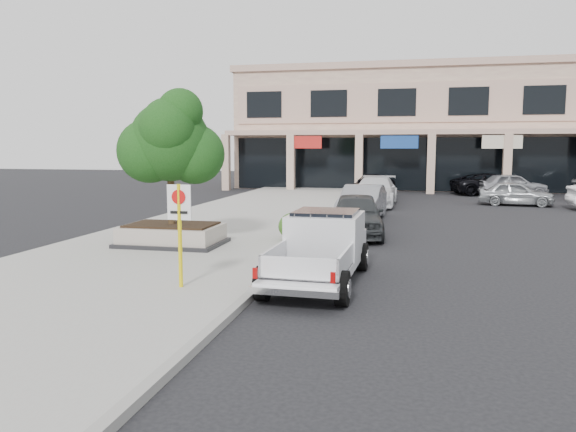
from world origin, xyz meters
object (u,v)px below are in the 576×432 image
(curb_car_c, at_px, (375,191))
(lot_car_e, at_px, (512,185))
(curb_car_b, at_px, (362,203))
(curb_car_d, at_px, (373,187))
(no_parking_sign, at_px, (180,221))
(planter, at_px, (172,235))
(planter_tree, at_px, (176,142))
(curb_car_a, at_px, (357,215))
(lot_car_a, at_px, (516,193))
(lot_car_d, at_px, (492,184))
(pickup_truck, at_px, (318,249))

(curb_car_c, xyz_separation_m, lot_car_e, (8.43, 7.90, -0.03))
(curb_car_b, xyz_separation_m, lot_car_e, (8.57, 14.37, -0.01))
(curb_car_d, bearing_deg, no_parking_sign, -94.76)
(planter, distance_m, no_parking_sign, 5.73)
(planter_tree, bearing_deg, curb_car_a, 35.54)
(curb_car_d, distance_m, lot_car_a, 8.47)
(no_parking_sign, distance_m, lot_car_d, 30.62)
(pickup_truck, height_order, lot_car_e, pickup_truck)
(lot_car_a, bearing_deg, lot_car_e, 0.77)
(planter_tree, height_order, pickup_truck, planter_tree)
(curb_car_d, xyz_separation_m, lot_car_d, (7.68, 4.52, -0.02))
(curb_car_d, bearing_deg, lot_car_e, 23.40)
(lot_car_d, bearing_deg, pickup_truck, 148.72)
(pickup_truck, bearing_deg, lot_car_e, 73.74)
(lot_car_a, xyz_separation_m, lot_car_d, (-0.41, 7.02, 0.06))
(pickup_truck, height_order, curb_car_a, pickup_truck)
(pickup_truck, distance_m, curb_car_b, 11.98)
(lot_car_a, distance_m, lot_car_d, 7.03)
(pickup_truck, xyz_separation_m, lot_car_d, (7.39, 27.27, -0.10))
(planter, height_order, curb_car_a, curb_car_a)
(curb_car_b, xyz_separation_m, curb_car_d, (-0.27, 10.77, -0.02))
(curb_car_a, xyz_separation_m, curb_car_d, (-0.46, 15.31, -0.03))
(curb_car_b, bearing_deg, planter, -118.24)
(pickup_truck, distance_m, curb_car_d, 22.75)
(lot_car_e, bearing_deg, planter, 134.34)
(planter_tree, xyz_separation_m, curb_car_a, (5.35, 3.82, -2.62))
(curb_car_a, height_order, curb_car_c, curb_car_c)
(curb_car_c, relative_size, lot_car_a, 1.39)
(planter_tree, height_order, lot_car_d, planter_tree)
(planter_tree, distance_m, curb_car_c, 15.96)
(pickup_truck, distance_m, lot_car_e, 27.70)
(no_parking_sign, xyz_separation_m, lot_car_e, (11.38, 27.93, -0.86))
(curb_car_c, relative_size, curb_car_d, 1.02)
(curb_car_c, height_order, curb_car_d, curb_car_c)
(lot_car_a, bearing_deg, curb_car_d, 80.55)
(planter, bearing_deg, curb_car_a, 35.94)
(curb_car_b, bearing_deg, no_parking_sign, -98.15)
(planter_tree, bearing_deg, planter, -131.03)
(planter_tree, relative_size, lot_car_d, 0.75)
(no_parking_sign, distance_m, curb_car_b, 13.87)
(planter, xyz_separation_m, curb_car_d, (5.02, 19.29, 0.29))
(curb_car_b, height_order, curb_car_d, curb_car_b)
(curb_car_c, distance_m, lot_car_d, 11.44)
(lot_car_a, height_order, lot_car_d, lot_car_d)
(curb_car_a, height_order, lot_car_a, curb_car_a)
(planter, xyz_separation_m, curb_car_b, (5.29, 8.52, 0.31))
(planter, xyz_separation_m, curb_car_a, (5.48, 3.97, 0.32))
(planter, relative_size, curb_car_b, 0.67)
(planter, relative_size, no_parking_sign, 1.39)
(no_parking_sign, height_order, curb_car_c, no_parking_sign)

